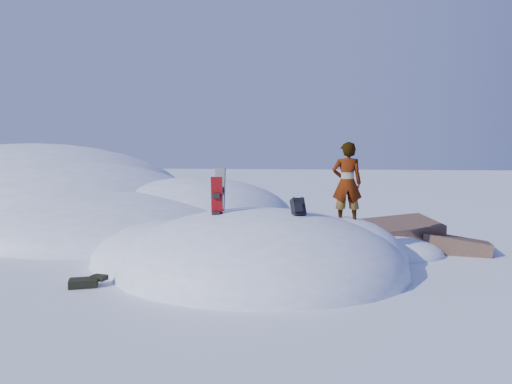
# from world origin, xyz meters

# --- Properties ---
(ground) EXTENTS (120.00, 120.00, 0.00)m
(ground) POSITION_xyz_m (0.00, 0.00, 0.00)
(ground) COLOR white
(ground) RESTS_ON ground
(snow_mound) EXTENTS (8.00, 6.00, 3.00)m
(snow_mound) POSITION_xyz_m (-0.17, 0.24, 0.00)
(snow_mound) COLOR white
(snow_mound) RESTS_ON ground
(snow_ridge) EXTENTS (21.50, 18.50, 6.40)m
(snow_ridge) POSITION_xyz_m (-10.43, 9.85, 0.00)
(snow_ridge) COLOR white
(snow_ridge) RESTS_ON ground
(rock_outcrop) EXTENTS (4.68, 4.41, 1.68)m
(rock_outcrop) POSITION_xyz_m (3.72, 3.01, 0.01)
(rock_outcrop) COLOR brown
(rock_outcrop) RESTS_ON ground
(snowboard_red) EXTENTS (0.27, 0.16, 1.42)m
(snowboard_red) POSITION_xyz_m (-0.93, -0.50, 1.59)
(snowboard_red) COLOR red
(snowboard_red) RESTS_ON snow_mound
(snowboard_dark) EXTENTS (0.33, 0.30, 1.69)m
(snowboard_dark) POSITION_xyz_m (-0.97, -0.05, 1.63)
(snowboard_dark) COLOR black
(snowboard_dark) RESTS_ON snow_mound
(backpack) EXTENTS (0.40, 0.46, 0.48)m
(backpack) POSITION_xyz_m (0.91, -0.42, 1.60)
(backpack) COLOR black
(backpack) RESTS_ON snow_mound
(gear_pile) EXTENTS (0.79, 0.62, 0.21)m
(gear_pile) POSITION_xyz_m (-3.49, -1.80, 0.10)
(gear_pile) COLOR black
(gear_pile) RESTS_ON ground
(person) EXTENTS (0.75, 0.52, 1.99)m
(person) POSITION_xyz_m (2.05, 0.68, 2.08)
(person) COLOR slate
(person) RESTS_ON snow_mound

